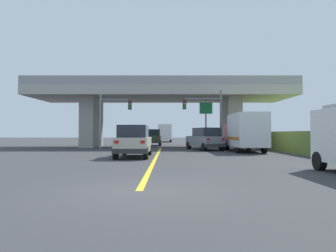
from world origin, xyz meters
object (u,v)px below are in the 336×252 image
traffic_signal_farside (111,113)px  highway_sign (206,113)px  suv_lead (134,141)px  suv_crossing (205,139)px  semi_truck_distant (165,133)px  traffic_signal_nearside (207,112)px  sedan_oncoming (153,137)px  box_truck (245,132)px

traffic_signal_farside → highway_sign: traffic_signal_farside is taller
suv_lead → suv_crossing: same height
suv_lead → semi_truck_distant: semi_truck_distant is taller
suv_lead → traffic_signal_nearside: (5.81, 8.69, 2.46)m
sedan_oncoming → semi_truck_distant: size_ratio=0.63×
box_truck → traffic_signal_farside: 12.34m
suv_crossing → box_truck: box_truck is taller
box_truck → semi_truck_distant: 30.67m
suv_crossing → highway_sign: bearing=64.4°
suv_crossing → highway_sign: (0.58, 3.91, 2.56)m
traffic_signal_farside → box_truck: bearing=-16.5°
traffic_signal_nearside → traffic_signal_farside: bearing=175.8°
suv_lead → traffic_signal_farside: bearing=108.8°
suv_crossing → traffic_signal_nearside: bearing=32.4°
suv_lead → traffic_signal_farside: traffic_signal_farside is taller
suv_crossing → traffic_signal_farside: 9.07m
suv_lead → highway_sign: (6.10, 12.26, 2.56)m
highway_sign → semi_truck_distant: highway_sign is taller
sedan_oncoming → highway_sign: size_ratio=0.87×
highway_sign → traffic_signal_farside: bearing=-162.6°
suv_lead → suv_crossing: 10.01m
box_truck → highway_sign: 7.10m
traffic_signal_farside → semi_truck_distant: bearing=79.7°
sedan_oncoming → box_truck: bearing=-57.8°
suv_crossing → box_truck: bearing=-56.5°
sedan_oncoming → highway_sign: bearing=-49.0°
suv_crossing → sedan_oncoming: size_ratio=1.20×
traffic_signal_farside → sedan_oncoming: bearing=69.9°
suv_lead → traffic_signal_nearside: 10.74m
suv_lead → suv_crossing: bearing=56.5°
traffic_signal_nearside → semi_truck_distant: 27.45m
suv_crossing → traffic_signal_nearside: size_ratio=0.93×
box_truck → highway_sign: (-2.43, 6.38, 1.95)m
sedan_oncoming → semi_truck_distant: (1.30, 16.86, 0.60)m
suv_crossing → highway_sign: 4.71m
traffic_signal_farside → semi_truck_distant: (4.81, 26.41, -1.79)m
traffic_signal_farside → highway_sign: (9.28, 2.91, 0.17)m
sedan_oncoming → highway_sign: (5.77, -6.64, 2.57)m
suv_lead → traffic_signal_nearside: traffic_signal_nearside is taller
traffic_signal_farside → highway_sign: 9.72m
box_truck → traffic_signal_nearside: bearing=134.1°
highway_sign → suv_lead: bearing=-116.5°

